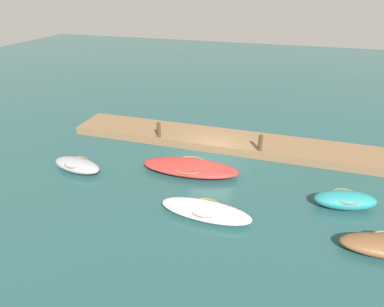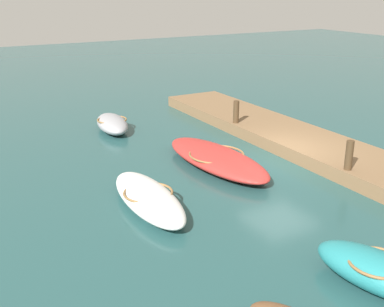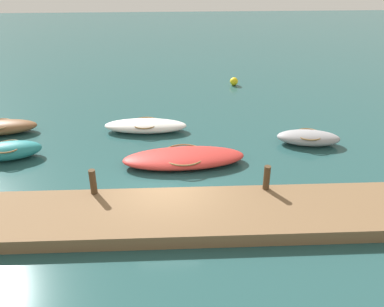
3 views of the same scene
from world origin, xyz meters
name	(u,v)px [view 2 (image 2 of 3)]	position (x,y,z in m)	size (l,w,h in m)	color
ground_plane	(282,161)	(0.00, 0.00, 0.00)	(84.00, 84.00, 0.00)	#234C4C
dock_platform	(316,147)	(0.00, -1.69, 0.25)	(19.74, 2.95, 0.50)	brown
motorboat_red	(216,158)	(0.71, 2.46, 0.32)	(5.51, 2.26, 0.62)	#B72D28
rowboat_grey	(112,124)	(6.81, 4.16, 0.35)	(3.16, 1.70, 0.68)	#939399
rowboat_white	(148,198)	(-1.16, 6.00, 0.31)	(4.30, 1.61, 0.61)	white
dinghy_teal	(377,271)	(-7.20, 3.35, 0.41)	(3.07, 1.82, 0.79)	teal
mooring_post_west	(349,155)	(-2.73, -0.46, 1.00)	(0.25, 0.25, 0.99)	#47331E
mooring_post_mid_west	(236,112)	(3.76, -0.46, 0.99)	(0.25, 0.25, 0.98)	#47331E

